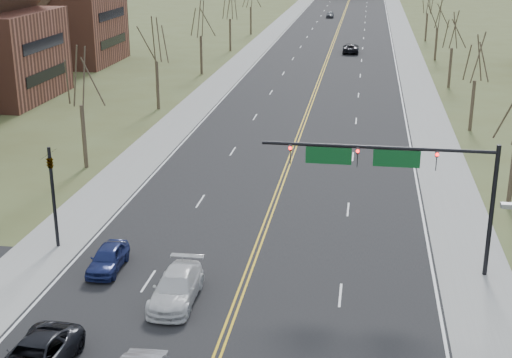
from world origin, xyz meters
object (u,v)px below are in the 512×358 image
(signal_mast, at_px, (395,168))
(car_sb_outer_second, at_px, (108,258))
(car_far_sb, at_px, (330,14))
(signal_left, at_px, (52,186))
(car_sb_outer_lead, at_px, (35,358))
(car_far_nb, at_px, (351,48))
(car_sb_inner_second, at_px, (176,288))

(signal_mast, relative_size, car_sb_outer_second, 3.11)
(car_far_sb, bearing_deg, signal_left, -95.19)
(car_sb_outer_lead, xyz_separation_m, car_far_nb, (10.33, 87.59, 0.00))
(car_sb_outer_lead, distance_m, car_sb_outer_second, 9.73)
(car_far_sb, bearing_deg, signal_mast, -86.53)
(signal_mast, distance_m, signal_left, 19.06)
(signal_mast, height_order, car_far_nb, signal_mast)
(car_far_nb, bearing_deg, car_far_sb, -83.84)
(signal_mast, relative_size, car_sb_inner_second, 2.40)
(car_sb_outer_lead, relative_size, car_sb_outer_second, 1.33)
(signal_left, xyz_separation_m, car_far_nb, (14.71, 75.38, -2.98))
(car_far_sb, bearing_deg, car_far_nb, -84.35)
(car_sb_outer_lead, xyz_separation_m, car_sb_inner_second, (4.16, 6.86, 0.02))
(signal_left, bearing_deg, car_sb_outer_second, -32.06)
(car_sb_outer_second, bearing_deg, car_far_nb, 80.12)
(car_sb_outer_lead, distance_m, car_sb_inner_second, 8.02)
(car_sb_outer_lead, xyz_separation_m, car_sb_outer_second, (-0.40, 9.72, -0.05))
(signal_mast, distance_m, car_sb_outer_second, 16.01)
(signal_left, bearing_deg, signal_mast, -0.00)
(signal_mast, height_order, signal_left, signal_mast)
(car_sb_inner_second, bearing_deg, car_sb_outer_lead, -122.04)
(signal_mast, distance_m, car_far_nb, 75.67)
(signal_left, height_order, car_far_nb, signal_left)
(car_sb_inner_second, bearing_deg, signal_left, 147.09)
(signal_left, height_order, car_sb_outer_second, signal_left)
(car_sb_inner_second, distance_m, car_sb_outer_second, 5.38)
(signal_left, relative_size, car_far_nb, 1.15)
(signal_mast, height_order, car_sb_inner_second, signal_mast)
(car_far_sb, bearing_deg, car_sb_outer_lead, -93.02)
(car_far_nb, bearing_deg, car_sb_inner_second, 84.94)
(car_sb_outer_lead, height_order, car_far_nb, car_far_nb)
(car_sb_inner_second, bearing_deg, car_far_sb, 89.09)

